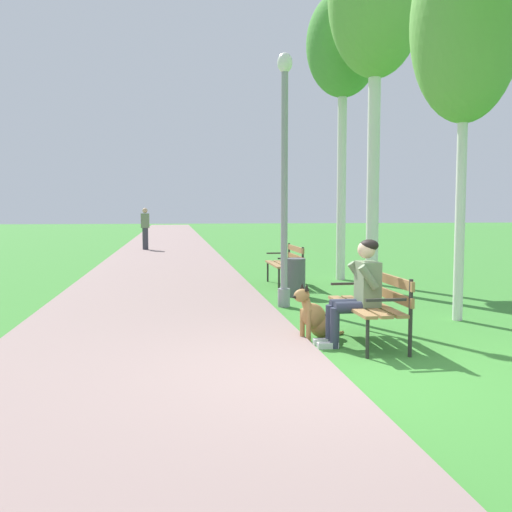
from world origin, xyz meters
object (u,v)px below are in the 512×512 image
birch_tree_third (376,2)px  pedestrian_distant (145,229)px  birch_tree_second (465,26)px  litter_bin (295,277)px  birch_tree_fourth (343,48)px  park_bench_mid (287,261)px  person_seated_on_near_bench (359,288)px  lamp_post_near (284,177)px  dog_shepherd (317,318)px  park_bench_near (373,301)px

birch_tree_third → pedestrian_distant: birch_tree_third is taller
birch_tree_second → litter_bin: 4.94m
birch_tree_fourth → park_bench_mid: bearing=-149.1°
person_seated_on_near_bench → lamp_post_near: bearing=97.1°
dog_shepherd → park_bench_mid: bearing=82.9°
person_seated_on_near_bench → birch_tree_fourth: (1.64, 6.29, 4.47)m
lamp_post_near → birch_tree_fourth: size_ratio=0.64×
lamp_post_near → pedestrian_distant: 13.96m
lamp_post_near → birch_tree_fourth: bearing=60.3°
dog_shepherd → pedestrian_distant: pedestrian_distant is taller
birch_tree_fourth → pedestrian_distant: 12.02m
park_bench_mid → park_bench_near: bearing=-90.2°
lamp_post_near → birch_tree_fourth: birch_tree_fourth is taller
park_bench_mid → birch_tree_second: (1.69, -4.14, 3.62)m
person_seated_on_near_bench → birch_tree_third: size_ratio=0.18×
park_bench_near → pedestrian_distant: size_ratio=0.91×
park_bench_mid → dog_shepherd: 5.08m
park_bench_near → park_bench_mid: 5.35m
birch_tree_second → birch_tree_fourth: birch_tree_fourth is taller
birch_tree_third → pedestrian_distant: bearing=112.3°
park_bench_mid → pedestrian_distant: (-3.43, 10.97, 0.33)m
park_bench_near → pedestrian_distant: bearing=101.8°
park_bench_near → birch_tree_fourth: size_ratio=0.23×
litter_bin → lamp_post_near: bearing=-111.4°
person_seated_on_near_bench → birch_tree_fourth: 7.89m
park_bench_near → litter_bin: bearing=92.0°
person_seated_on_near_bench → lamp_post_near: lamp_post_near is taller
dog_shepherd → birch_tree_fourth: bearing=70.9°
birch_tree_third → litter_bin: birch_tree_third is taller
park_bench_mid → person_seated_on_near_bench: size_ratio=1.20×
birch_tree_third → birch_tree_second: bearing=-86.4°
park_bench_near → lamp_post_near: bearing=101.6°
birch_tree_second → park_bench_mid: bearing=112.2°
lamp_post_near → birch_tree_second: size_ratio=0.74×
person_seated_on_near_bench → park_bench_near: bearing=23.7°
lamp_post_near → birch_tree_second: birch_tree_second is taller
dog_shepherd → birch_tree_fourth: (2.03, 5.87, 4.90)m
birch_tree_second → litter_bin: birch_tree_second is taller
dog_shepherd → litter_bin: dog_shepherd is taller
dog_shepherd → pedestrian_distant: size_ratio=0.47×
dog_shepherd → birch_tree_second: (2.31, 0.89, 3.88)m
dog_shepherd → birch_tree_fourth: birch_tree_fourth is taller
birch_tree_third → park_bench_mid: bearing=145.7°
person_seated_on_near_bench → pedestrian_distant: (-3.20, 16.41, 0.16)m
birch_tree_second → park_bench_near: bearing=-144.6°
lamp_post_near → pedestrian_distant: size_ratio=2.48×
park_bench_near → person_seated_on_near_bench: size_ratio=1.20×
lamp_post_near → dog_shepherd: bearing=-91.2°
litter_bin → pedestrian_distant: 12.95m
birch_tree_fourth → pedestrian_distant: (-4.84, 10.12, -4.31)m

